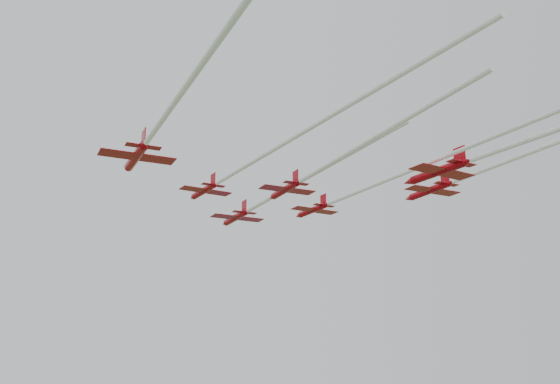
{
  "coord_description": "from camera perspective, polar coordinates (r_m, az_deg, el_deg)",
  "views": [
    {
      "loc": [
        -13.43,
        -87.06,
        34.88
      ],
      "look_at": [
        -4.87,
        2.38,
        60.67
      ],
      "focal_mm": 40.0,
      "sensor_mm": 36.0,
      "label": 1
    }
  ],
  "objects": [
    {
      "name": "jet_row3_mid",
      "position": [
        80.72,
        3.74,
        2.12
      ],
      "size": [
        18.12,
        44.54,
        2.42
      ],
      "rotation": [
        0.0,
        0.0,
        0.34
      ],
      "color": "#AF030F"
    },
    {
      "name": "jet_row2_left",
      "position": [
        81.39,
        -2.1,
        3.01
      ],
      "size": [
        28.1,
        57.08,
        2.36
      ],
      "rotation": [
        0.0,
        0.0,
        0.44
      ],
      "color": "#AF030F"
    },
    {
      "name": "jet_row4_right",
      "position": [
        76.85,
        19.85,
        3.8
      ],
      "size": [
        23.91,
        44.94,
        2.78
      ],
      "rotation": [
        0.0,
        0.0,
        0.46
      ],
      "color": "#AF030F"
    },
    {
      "name": "jet_row3_right",
      "position": [
        93.1,
        18.44,
        2.05
      ],
      "size": [
        22.14,
        51.38,
        2.74
      ],
      "rotation": [
        0.0,
        0.0,
        0.37
      ],
      "color": "#AF030F"
    },
    {
      "name": "jet_lead",
      "position": [
        96.66,
        -1.23,
        -0.75
      ],
      "size": [
        21.75,
        51.74,
        2.71
      ],
      "rotation": [
        0.0,
        0.0,
        0.36
      ],
      "color": "#AF030F"
    },
    {
      "name": "jet_row3_left",
      "position": [
        63.54,
        -9.81,
        7.8
      ],
      "size": [
        24.33,
        62.76,
        2.78
      ],
      "rotation": [
        0.0,
        0.0,
        0.33
      ],
      "color": "#AF030F"
    },
    {
      "name": "jet_row2_right",
      "position": [
        91.17,
        8.62,
        0.63
      ],
      "size": [
        26.93,
        57.07,
        2.4
      ],
      "rotation": [
        0.0,
        0.0,
        0.42
      ],
      "color": "#AF030F"
    }
  ]
}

